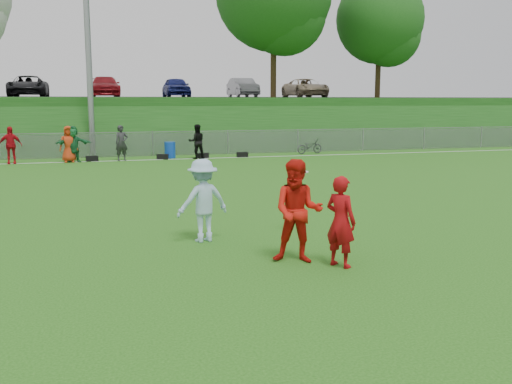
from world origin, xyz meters
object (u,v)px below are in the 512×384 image
object	(u,v)px
player_red_left	(341,221)
player_red_center	(298,211)
frisbee	(302,172)
bicycle	(310,146)
player_blue	(203,201)
recycling_bin	(170,150)

from	to	relation	value
player_red_left	player_red_center	world-z (taller)	player_red_center
frisbee	bicycle	xyz separation A→B (m)	(7.10, 17.65, -0.94)
player_red_center	bicycle	bearing A→B (deg)	92.76
player_red_center	player_blue	bearing A→B (deg)	148.54
player_red_center	frisbee	distance (m)	2.25
player_blue	bicycle	world-z (taller)	player_blue
player_blue	bicycle	size ratio (longest dim) A/B	1.11
player_blue	bicycle	distance (m)	20.00
player_red_left	recycling_bin	xyz separation A→B (m)	(-0.29, 19.79, -0.39)
player_blue	recycling_bin	distance (m)	17.45
player_blue	bicycle	xyz separation A→B (m)	(9.25, 17.73, -0.44)
player_blue	player_red_center	bearing A→B (deg)	109.35
player_red_center	frisbee	world-z (taller)	player_red_center
player_red_left	bicycle	bearing A→B (deg)	-50.87
bicycle	player_red_left	bearing A→B (deg)	148.72
recycling_bin	bicycle	distance (m)	7.62
player_red_center	player_blue	xyz separation A→B (m)	(-1.32, 1.96, -0.07)
recycling_bin	frisbee	bearing A→B (deg)	-88.31
frisbee	recycling_bin	bearing A→B (deg)	91.69
player_red_center	player_blue	distance (m)	2.36
frisbee	player_blue	bearing A→B (deg)	-177.80
player_red_left	player_red_center	xyz separation A→B (m)	(-0.61, 0.45, 0.12)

